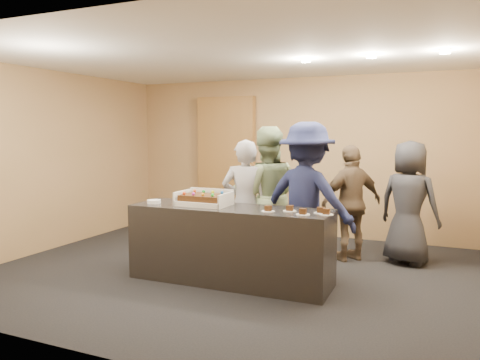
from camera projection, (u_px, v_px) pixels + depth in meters
The scene contains 17 objects.
room at pixel (231, 166), 5.86m from camera, with size 6.04×6.00×2.70m.
serving_counter at pixel (230, 245), 5.55m from camera, with size 2.40×0.70×0.90m, color black.
storage_cabinet at pixel (226, 163), 8.56m from camera, with size 1.09×0.15×2.41m, color brown.
cake_box at pixel (205, 201), 5.66m from camera, with size 0.62×0.43×0.18m.
sheet_cake at pixel (204, 197), 5.63m from camera, with size 0.53×0.36×0.11m.
plate_stack at pixel (154, 202), 5.80m from camera, with size 0.17×0.17×0.04m, color white.
slice_a at pixel (268, 209), 5.20m from camera, with size 0.15×0.15×0.07m.
slice_b at pixel (290, 209), 5.21m from camera, with size 0.15×0.15×0.07m.
slice_c at pixel (303, 213), 4.99m from camera, with size 0.15×0.15×0.07m.
slice_d at pixel (321, 211), 5.09m from camera, with size 0.15×0.15×0.07m.
slice_e at pixel (326, 213), 4.99m from camera, with size 0.15×0.15×0.07m.
person_server_grey at pixel (245, 205), 6.05m from camera, with size 0.61×0.40×1.68m, color #A2A1A7.
person_sage_man at pixel (266, 196), 6.21m from camera, with size 0.90×0.70×1.85m, color gray.
person_navy_man at pixel (307, 200), 5.73m from camera, with size 1.23×0.71×1.90m, color #191F45.
person_brown_extra at pixel (351, 203), 6.45m from camera, with size 0.94×0.39×1.61m, color brown.
person_dark_suit at pixel (409, 203), 6.28m from camera, with size 0.81×0.53×1.67m, color #27272C.
ceiling_spotlights at pixel (371, 57), 5.53m from camera, with size 1.72×0.12×0.03m.
Camera 1 is at (2.46, -5.30, 1.79)m, focal length 35.00 mm.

